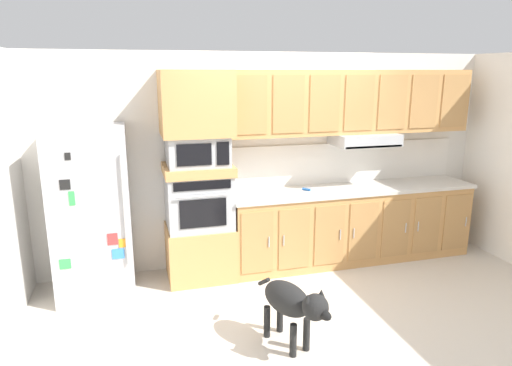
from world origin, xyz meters
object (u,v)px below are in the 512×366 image
object	(u,v)px
dog	(292,302)
refrigerator	(92,212)
screwdriver	(307,189)
built_in_oven	(199,200)
microwave	(197,150)

from	to	relation	value
dog	refrigerator	bearing A→B (deg)	-153.18
refrigerator	screwdriver	distance (m)	2.39
built_in_oven	screwdriver	distance (m)	1.28
refrigerator	dog	distance (m)	2.28
dog	screwdriver	bearing A→B (deg)	134.35
dog	microwave	bearing A→B (deg)	177.97
refrigerator	dog	world-z (taller)	refrigerator
screwdriver	built_in_oven	bearing A→B (deg)	-179.21
refrigerator	microwave	xyz separation A→B (m)	(1.11, 0.07, 0.58)
built_in_oven	microwave	distance (m)	0.56
microwave	dog	size ratio (longest dim) A/B	0.74
built_in_oven	refrigerator	bearing A→B (deg)	-176.51
screwdriver	dog	bearing A→B (deg)	-115.26
refrigerator	dog	size ratio (longest dim) A/B	2.03
microwave	dog	bearing A→B (deg)	-71.65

